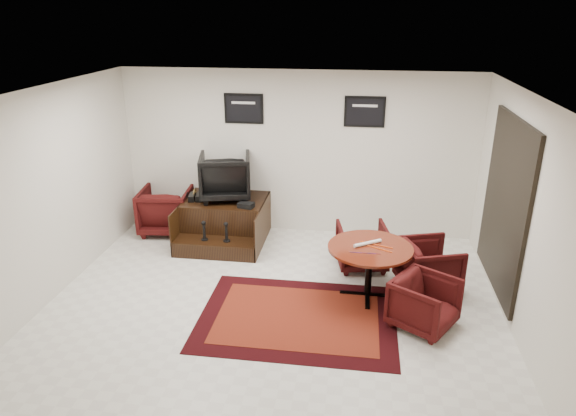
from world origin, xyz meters
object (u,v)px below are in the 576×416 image
object	(u,v)px
armchair_side	(166,208)
meeting_table	(370,253)
table_chair_corner	(425,301)
table_chair_window	(429,263)
shine_chair	(225,174)
shine_podium	(225,222)
table_chair_back	(362,244)

from	to	relation	value
armchair_side	meeting_table	bearing A→B (deg)	148.04
meeting_table	table_chair_corner	distance (m)	0.98
table_chair_window	shine_chair	bearing A→B (deg)	49.98
armchair_side	table_chair_window	xyz separation A→B (m)	(4.35, -1.39, -0.05)
shine_podium	shine_chair	xyz separation A→B (m)	(0.00, 0.14, 0.80)
meeting_table	table_chair_back	bearing A→B (deg)	96.44
shine_chair	armchair_side	size ratio (longest dim) A/B	0.96
armchair_side	table_chair_back	world-z (taller)	armchair_side
table_chair_back	table_chair_corner	distance (m)	1.70
armchair_side	table_chair_window	world-z (taller)	armchair_side
shine_chair	meeting_table	world-z (taller)	shine_chair
shine_podium	armchair_side	distance (m)	1.13
shine_chair	table_chair_back	xyz separation A→B (m)	(2.31, -0.81, -0.76)
table_chair_window	shine_podium	bearing A→B (deg)	52.17
meeting_table	shine_chair	bearing A→B (deg)	145.10
shine_chair	table_chair_corner	world-z (taller)	shine_chair
shine_podium	table_chair_corner	distance (m)	3.78
shine_chair	table_chair_window	bearing A→B (deg)	144.77
shine_podium	meeting_table	distance (m)	2.87
shine_podium	table_chair_corner	world-z (taller)	table_chair_corner
shine_podium	shine_chair	bearing A→B (deg)	90.00
armchair_side	table_chair_back	xyz separation A→B (m)	(3.42, -0.86, -0.07)
shine_podium	meeting_table	xyz separation A→B (m)	(2.41, -1.54, 0.33)
armchair_side	meeting_table	size ratio (longest dim) A/B	0.77
shine_podium	table_chair_back	size ratio (longest dim) A/B	1.90
meeting_table	table_chair_back	world-z (taller)	meeting_table
shine_chair	table_chair_back	distance (m)	2.56
shine_podium	table_chair_window	xyz separation A→B (m)	(3.24, -1.20, 0.06)
shine_podium	table_chair_corner	bearing A→B (deg)	-35.28
armchair_side	meeting_table	world-z (taller)	armchair_side
shine_chair	meeting_table	xyz separation A→B (m)	(2.41, -1.68, -0.48)
shine_podium	shine_chair	distance (m)	0.82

